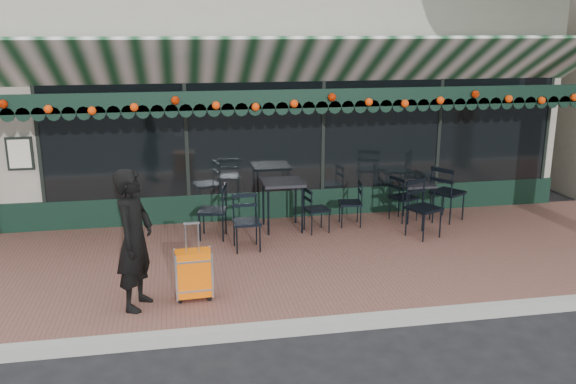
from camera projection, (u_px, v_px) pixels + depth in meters
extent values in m
plane|color=black|center=(286.00, 331.00, 7.24)|extent=(80.00, 80.00, 0.00)
cube|color=brown|center=(262.00, 263.00, 9.12)|extent=(18.00, 4.00, 0.15)
cube|color=#9E9E99|center=(287.00, 328.00, 7.15)|extent=(18.00, 0.16, 0.15)
cube|color=gray|center=(224.00, 83.00, 14.25)|extent=(12.00, 8.00, 4.50)
cube|color=black|center=(312.00, 135.00, 10.80)|extent=(9.20, 0.04, 2.00)
cube|color=silver|center=(20.00, 154.00, 9.94)|extent=(0.42, 0.04, 0.55)
cube|color=black|center=(255.00, 100.00, 9.00)|extent=(12.00, 0.03, 0.28)
cylinder|color=#F44D07|center=(256.00, 101.00, 8.94)|extent=(11.60, 0.12, 0.12)
imported|color=black|center=(135.00, 240.00, 7.32)|extent=(0.61, 0.74, 1.75)
cube|color=#FF6608|center=(194.00, 273.00, 7.66)|extent=(0.46, 0.27, 0.59)
cube|color=black|center=(195.00, 297.00, 7.74)|extent=(0.46, 0.27, 0.06)
cube|color=silver|center=(192.00, 237.00, 7.53)|extent=(0.20, 0.04, 0.36)
cube|color=black|center=(417.00, 184.00, 10.78)|extent=(0.55, 0.55, 0.04)
cylinder|color=black|center=(408.00, 207.00, 10.61)|extent=(0.03, 0.03, 0.64)
cylinder|color=black|center=(433.00, 205.00, 10.69)|extent=(0.03, 0.03, 0.64)
cylinder|color=black|center=(399.00, 200.00, 11.04)|extent=(0.03, 0.03, 0.64)
cylinder|color=black|center=(423.00, 198.00, 11.13)|extent=(0.03, 0.03, 0.64)
cube|color=black|center=(282.00, 182.00, 10.25)|extent=(0.69, 0.69, 0.05)
cylinder|color=black|center=(268.00, 212.00, 10.03)|extent=(0.03, 0.03, 0.80)
cylinder|color=black|center=(302.00, 210.00, 10.13)|extent=(0.03, 0.03, 0.80)
cylinder|color=black|center=(263.00, 203.00, 10.58)|extent=(0.03, 0.03, 0.80)
cylinder|color=black|center=(296.00, 201.00, 10.68)|extent=(0.03, 0.03, 0.80)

